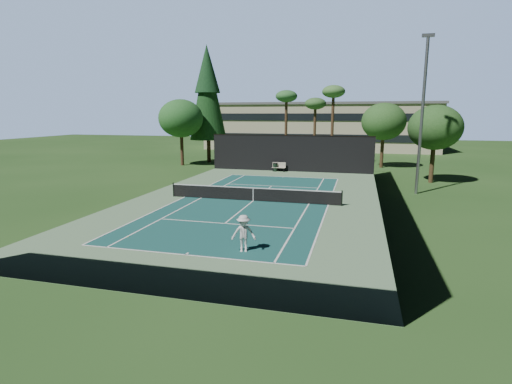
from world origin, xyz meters
TOP-DOWN VIEW (x-y plane):
  - ground at (0.00, 0.00)m, footprint 160.00×160.00m
  - apron_slab at (0.00, 0.00)m, footprint 18.00×32.00m
  - court_surface at (0.00, 0.00)m, footprint 10.97×23.77m
  - court_lines at (0.00, 0.00)m, footprint 11.07×23.87m
  - tennis_net at (0.00, 0.00)m, footprint 12.90×0.10m
  - fence at (0.00, 0.06)m, footprint 18.04×32.05m
  - player at (2.43, -10.74)m, footprint 1.27×0.92m
  - tennis_ball_a at (-4.03, -10.16)m, footprint 0.06×0.06m
  - tennis_ball_b at (-0.94, 1.59)m, footprint 0.08×0.08m
  - tennis_ball_c at (2.27, 4.48)m, footprint 0.06×0.06m
  - tennis_ball_d at (-2.86, 4.64)m, footprint 0.06×0.06m
  - park_bench at (-1.21, 15.61)m, footprint 1.50×0.45m
  - trash_bin at (-1.63, 15.58)m, footprint 0.56×0.56m
  - pine_tree at (-12.00, 22.00)m, footprint 4.80×4.80m
  - palm_a at (-2.00, 24.00)m, footprint 2.80×2.80m
  - palm_b at (1.50, 26.00)m, footprint 2.80×2.80m
  - palm_c at (4.00, 23.00)m, footprint 2.80×2.80m
  - decid_tree_a at (10.00, 22.00)m, footprint 5.12×5.12m
  - decid_tree_b at (14.00, 12.00)m, footprint 4.80×4.80m
  - decid_tree_c at (-14.00, 18.00)m, footprint 5.44×5.44m
  - campus_building at (0.00, 45.98)m, footprint 40.50×12.50m
  - light_pole at (12.00, 6.00)m, footprint 0.90×0.25m

SIDE VIEW (x-z plane):
  - ground at x=0.00m, z-range 0.00..0.00m
  - apron_slab at x=0.00m, z-range 0.00..0.01m
  - court_surface at x=0.00m, z-range 0.01..0.02m
  - court_lines at x=0.00m, z-range 0.02..0.02m
  - tennis_ball_a at x=-4.03m, z-range 0.00..0.06m
  - tennis_ball_d at x=-2.86m, z-range 0.00..0.06m
  - tennis_ball_c at x=2.27m, z-range 0.00..0.06m
  - tennis_ball_b at x=-0.94m, z-range 0.00..0.08m
  - trash_bin at x=-1.63m, z-range 0.01..0.95m
  - park_bench at x=-1.21m, z-range 0.03..1.06m
  - tennis_net at x=0.00m, z-range 0.01..1.11m
  - player at x=2.43m, z-range 0.00..1.76m
  - fence at x=0.00m, z-range -0.01..4.02m
  - campus_building at x=0.00m, z-range 0.06..8.36m
  - decid_tree_b at x=14.00m, z-range 1.51..8.65m
  - decid_tree_a at x=10.00m, z-range 1.61..9.23m
  - decid_tree_c at x=-14.00m, z-range 1.72..9.81m
  - light_pole at x=12.00m, z-range 0.35..12.57m
  - palm_b at x=1.50m, z-range 3.15..11.57m
  - palm_a at x=-2.00m, z-range 3.53..12.85m
  - palm_c at x=4.00m, z-range 3.72..13.49m
  - pine_tree at x=-12.00m, z-range 2.05..17.05m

